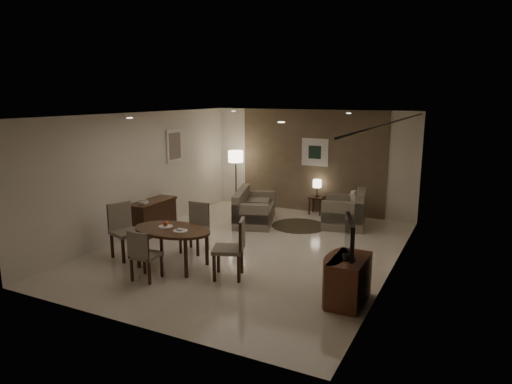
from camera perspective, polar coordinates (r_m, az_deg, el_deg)
The scene contains 31 objects.
room_shell at distance 9.32m, azimuth 0.55°, elevation 1.43°, with size 5.50×7.00×2.70m.
taupe_accent at distance 12.14m, azimuth 6.94°, elevation 3.83°, with size 3.96×0.03×2.70m, color brown.
curtain_wall at distance 8.14m, azimuth 16.48°, elevation -0.85°, with size 0.08×6.70×2.58m, color beige, non-canonical shape.
curtain_rod at distance 7.96m, azimuth 17.05°, elevation 8.45°, with size 0.03×0.03×6.80m, color black.
art_back_frame at distance 12.05m, azimuth 7.38°, elevation 4.95°, with size 0.72×0.03×0.72m, color silver.
art_back_canvas at distance 12.03m, azimuth 7.36°, elevation 4.95°, with size 0.34×0.01×0.34m, color black.
art_left_frame at distance 11.33m, azimuth -10.16°, elevation 5.69°, with size 0.03×0.60×0.80m, color silver.
art_left_canvas at distance 11.32m, azimuth -10.10°, elevation 5.69°, with size 0.01×0.46×0.64m, color gray.
downlight_nl at distance 8.11m, azimuth -15.52°, elevation 8.92°, with size 0.10×0.10×0.01m, color white.
downlight_nr at distance 6.59m, azimuth 3.19°, elevation 8.70°, with size 0.10×0.10×0.01m, color white.
downlight_fl at distance 11.06m, azimuth -2.85°, elevation 10.05°, with size 0.10×0.10×0.01m, color white.
downlight_fr at distance 9.99m, azimuth 11.51°, elevation 9.62°, with size 0.10×0.10×0.01m, color white.
console_desk at distance 10.53m, azimuth -12.74°, elevation -3.07°, with size 0.48×1.20×0.75m, color #432615, non-canonical shape.
telephone at distance 10.21m, azimuth -13.90°, elevation -1.15°, with size 0.20×0.14×0.09m, color white, non-canonical shape.
tv_cabinet at distance 7.08m, azimuth 11.53°, elevation -10.77°, with size 0.48×0.90×0.70m, color brown, non-canonical shape.
flat_tv at distance 6.86m, azimuth 11.61°, elevation -5.57°, with size 0.06×0.88×0.60m, color black, non-canonical shape.
dining_table at distance 8.46m, azimuth -10.36°, elevation -6.86°, with size 1.51×0.94×0.71m, color #432615, non-canonical shape.
chair_near at distance 7.95m, azimuth -13.57°, elevation -7.59°, with size 0.43×0.43×0.88m, color gray, non-canonical shape.
chair_far at distance 9.12m, azimuth -7.79°, elevation -4.52°, with size 0.47×0.47×0.97m, color gray, non-canonical shape.
chair_left at distance 9.03m, azimuth -15.86°, elevation -4.79°, with size 0.51×0.51×1.04m, color gray, non-canonical shape.
chair_right at distance 7.80m, azimuth -3.51°, elevation -7.07°, with size 0.50×0.50×1.03m, color gray, non-canonical shape.
plate_a at distance 8.50m, azimuth -11.23°, elevation -4.26°, with size 0.26×0.26×0.02m, color white.
plate_b at distance 8.19m, azimuth -9.43°, elevation -4.81°, with size 0.26×0.26×0.02m, color white.
fruit_apple at distance 8.48m, azimuth -11.25°, elevation -3.91°, with size 0.09×0.09×0.09m, color #A63A13.
napkin at distance 8.18m, azimuth -9.44°, elevation -4.65°, with size 0.12×0.08×0.03m, color white.
round_rug at distance 10.97m, azimuth 5.41°, elevation -4.22°, with size 1.30×1.30×0.01m, color #3F3523.
sofa at distance 11.16m, azimuth -0.15°, elevation -1.78°, with size 0.85×1.70×0.80m, color gray, non-canonical shape.
armchair at distance 10.94m, azimuth 10.96°, elevation -2.04°, with size 1.00×0.95×0.89m, color gray, non-canonical shape.
side_table at distance 12.05m, azimuth 7.58°, elevation -1.67°, with size 0.37×0.37×0.47m, color #331B11, non-canonical shape.
table_lamp at distance 11.94m, azimuth 7.64°, elevation 0.59°, with size 0.22×0.22×0.50m, color #FFEAC1, non-canonical shape.
floor_lamp at distance 12.50m, azimuth -2.52°, elevation 1.56°, with size 0.40×0.40×1.59m, color #FFE5B7, non-canonical shape.
Camera 1 is at (4.00, -7.84, 3.07)m, focal length 32.00 mm.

